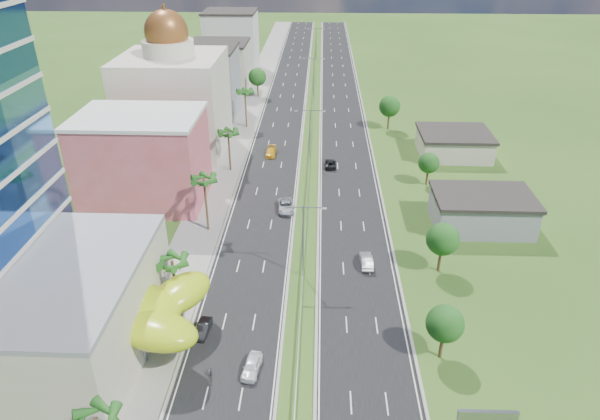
# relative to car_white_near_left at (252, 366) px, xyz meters

# --- Properties ---
(ground) EXTENTS (500.00, 500.00, 0.00)m
(ground) POSITION_rel_car_white_near_left_xyz_m (4.96, 8.08, -0.76)
(ground) COLOR #2D5119
(ground) RESTS_ON ground
(road_left) EXTENTS (11.00, 260.00, 0.04)m
(road_left) POSITION_rel_car_white_near_left_xyz_m (-2.54, 98.08, -0.74)
(road_left) COLOR black
(road_left) RESTS_ON ground
(road_right) EXTENTS (11.00, 260.00, 0.04)m
(road_right) POSITION_rel_car_white_near_left_xyz_m (12.46, 98.08, -0.74)
(road_right) COLOR black
(road_right) RESTS_ON ground
(sidewalk_left) EXTENTS (7.00, 260.00, 0.12)m
(sidewalk_left) POSITION_rel_car_white_near_left_xyz_m (-12.04, 98.08, -0.70)
(sidewalk_left) COLOR gray
(sidewalk_left) RESTS_ON ground
(median_guardrail) EXTENTS (0.10, 216.06, 0.76)m
(median_guardrail) POSITION_rel_car_white_near_left_xyz_m (4.96, 80.07, -0.14)
(median_guardrail) COLOR gray
(median_guardrail) RESTS_ON ground
(streetlight_median_b) EXTENTS (6.04, 0.25, 11.00)m
(streetlight_median_b) POSITION_rel_car_white_near_left_xyz_m (4.96, 18.08, 5.99)
(streetlight_median_b) COLOR gray
(streetlight_median_b) RESTS_ON ground
(streetlight_median_c) EXTENTS (6.04, 0.25, 11.00)m
(streetlight_median_c) POSITION_rel_car_white_near_left_xyz_m (4.96, 58.08, 5.99)
(streetlight_median_c) COLOR gray
(streetlight_median_c) RESTS_ON ground
(streetlight_median_d) EXTENTS (6.04, 0.25, 11.00)m
(streetlight_median_d) POSITION_rel_car_white_near_left_xyz_m (4.96, 103.08, 5.99)
(streetlight_median_d) COLOR gray
(streetlight_median_d) RESTS_ON ground
(streetlight_median_e) EXTENTS (6.04, 0.25, 11.00)m
(streetlight_median_e) POSITION_rel_car_white_near_left_xyz_m (4.96, 148.08, 5.99)
(streetlight_median_e) COLOR gray
(streetlight_median_e) RESTS_ON ground
(mall_podium) EXTENTS (30.00, 24.00, 11.00)m
(mall_podium) POSITION_rel_car_white_near_left_xyz_m (-27.04, 2.08, 4.74)
(mall_podium) COLOR #BEB49C
(mall_podium) RESTS_ON ground
(lime_canopy) EXTENTS (18.00, 15.00, 7.40)m
(lime_canopy) POSITION_rel_car_white_near_left_xyz_m (-15.03, 4.07, 4.23)
(lime_canopy) COLOR #A7C413
(lime_canopy) RESTS_ON ground
(pink_shophouse) EXTENTS (20.00, 15.00, 15.00)m
(pink_shophouse) POSITION_rel_car_white_near_left_xyz_m (-23.04, 40.08, 6.74)
(pink_shophouse) COLOR #C35050
(pink_shophouse) RESTS_ON ground
(domed_building) EXTENTS (20.00, 20.00, 28.70)m
(domed_building) POSITION_rel_car_white_near_left_xyz_m (-23.04, 63.08, 10.59)
(domed_building) COLOR beige
(domed_building) RESTS_ON ground
(midrise_grey) EXTENTS (16.00, 15.00, 16.00)m
(midrise_grey) POSITION_rel_car_white_near_left_xyz_m (-22.04, 88.08, 7.24)
(midrise_grey) COLOR gray
(midrise_grey) RESTS_ON ground
(midrise_beige) EXTENTS (16.00, 15.00, 13.00)m
(midrise_beige) POSITION_rel_car_white_near_left_xyz_m (-22.04, 110.08, 5.74)
(midrise_beige) COLOR #BEB49C
(midrise_beige) RESTS_ON ground
(midrise_white) EXTENTS (16.00, 15.00, 18.00)m
(midrise_white) POSITION_rel_car_white_near_left_xyz_m (-22.04, 133.08, 8.24)
(midrise_white) COLOR silver
(midrise_white) RESTS_ON ground
(shed_near) EXTENTS (15.00, 10.00, 5.00)m
(shed_near) POSITION_rel_car_white_near_left_xyz_m (32.96, 33.08, 1.74)
(shed_near) COLOR gray
(shed_near) RESTS_ON ground
(shed_far) EXTENTS (14.00, 12.00, 4.40)m
(shed_far) POSITION_rel_car_white_near_left_xyz_m (34.96, 63.08, 1.44)
(shed_far) COLOR #BEB49C
(shed_far) RESTS_ON ground
(palm_tree_b) EXTENTS (3.60, 3.60, 8.10)m
(palm_tree_b) POSITION_rel_car_white_near_left_xyz_m (-10.54, 10.08, 6.30)
(palm_tree_b) COLOR #47301C
(palm_tree_b) RESTS_ON ground
(palm_tree_c) EXTENTS (3.60, 3.60, 9.60)m
(palm_tree_c) POSITION_rel_car_white_near_left_xyz_m (-10.54, 30.08, 7.74)
(palm_tree_c) COLOR #47301C
(palm_tree_c) RESTS_ON ground
(palm_tree_d) EXTENTS (3.60, 3.60, 8.60)m
(palm_tree_d) POSITION_rel_car_white_near_left_xyz_m (-10.54, 53.08, 6.78)
(palm_tree_d) COLOR #47301C
(palm_tree_d) RESTS_ON ground
(palm_tree_e) EXTENTS (3.60, 3.60, 9.40)m
(palm_tree_e) POSITION_rel_car_white_near_left_xyz_m (-10.54, 78.08, 7.55)
(palm_tree_e) COLOR #47301C
(palm_tree_e) RESTS_ON ground
(leafy_tree_lfar) EXTENTS (4.90, 4.90, 8.05)m
(leafy_tree_lfar) POSITION_rel_car_white_near_left_xyz_m (-10.54, 103.08, 4.82)
(leafy_tree_lfar) COLOR #47301C
(leafy_tree_lfar) RESTS_ON ground
(leafy_tree_ra) EXTENTS (4.20, 4.20, 6.90)m
(leafy_tree_ra) POSITION_rel_car_white_near_left_xyz_m (20.96, 3.08, 4.01)
(leafy_tree_ra) COLOR #47301C
(leafy_tree_ra) RESTS_ON ground
(leafy_tree_rb) EXTENTS (4.55, 4.55, 7.47)m
(leafy_tree_rb) POSITION_rel_car_white_near_left_xyz_m (23.96, 20.08, 4.42)
(leafy_tree_rb) COLOR #47301C
(leafy_tree_rb) RESTS_ON ground
(leafy_tree_rc) EXTENTS (3.85, 3.85, 6.33)m
(leafy_tree_rc) POSITION_rel_car_white_near_left_xyz_m (26.96, 48.08, 3.61)
(leafy_tree_rc) COLOR #47301C
(leafy_tree_rc) RESTS_ON ground
(leafy_tree_rd) EXTENTS (4.90, 4.90, 8.05)m
(leafy_tree_rd) POSITION_rel_car_white_near_left_xyz_m (22.96, 78.08, 4.82)
(leafy_tree_rd) COLOR #47301C
(leafy_tree_rd) RESTS_ON ground
(car_white_near_left) EXTENTS (2.26, 4.42, 1.44)m
(car_white_near_left) POSITION_rel_car_white_near_left_xyz_m (0.00, 0.00, 0.00)
(car_white_near_left) COLOR white
(car_white_near_left) RESTS_ON road_left
(car_dark_left) EXTENTS (1.60, 3.95, 1.27)m
(car_dark_left) POSITION_rel_car_white_near_left_xyz_m (-6.51, 5.97, -0.08)
(car_dark_left) COLOR black
(car_dark_left) RESTS_ON road_left
(car_silver_mid_left) EXTENTS (3.19, 5.82, 1.55)m
(car_silver_mid_left) POSITION_rel_car_white_near_left_xyz_m (1.38, 36.99, 0.05)
(car_silver_mid_left) COLOR #9FA1A7
(car_silver_mid_left) RESTS_ON road_left
(car_yellow_far_left) EXTENTS (2.06, 5.00, 1.45)m
(car_yellow_far_left) POSITION_rel_car_white_near_left_xyz_m (-3.21, 61.14, 0.00)
(car_yellow_far_left) COLOR gold
(car_yellow_far_left) RESTS_ON road_left
(car_silver_right) EXTENTS (1.77, 4.71, 1.54)m
(car_silver_right) POSITION_rel_car_white_near_left_xyz_m (13.90, 21.01, 0.05)
(car_silver_right) COLOR #AEB1B6
(car_silver_right) RESTS_ON road_right
(car_dark_far_right) EXTENTS (2.16, 4.67, 1.30)m
(car_dark_far_right) POSITION_rel_car_white_near_left_xyz_m (9.15, 55.65, -0.07)
(car_dark_far_right) COLOR black
(car_dark_far_right) RESTS_ON road_right
(motorcycle) EXTENTS (0.98, 2.21, 1.36)m
(motorcycle) POSITION_rel_car_white_near_left_xyz_m (-4.37, -1.19, -0.04)
(motorcycle) COLOR black
(motorcycle) RESTS_ON road_left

